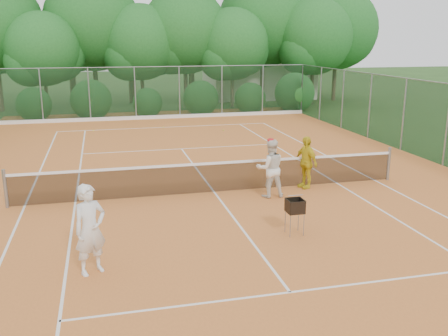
# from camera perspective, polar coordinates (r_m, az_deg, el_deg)

# --- Properties ---
(ground) EXTENTS (120.00, 120.00, 0.00)m
(ground) POSITION_cam_1_polar(r_m,az_deg,el_deg) (15.33, -1.10, -2.88)
(ground) COLOR #224318
(ground) RESTS_ON ground
(clay_court) EXTENTS (18.00, 36.00, 0.02)m
(clay_court) POSITION_cam_1_polar(r_m,az_deg,el_deg) (15.33, -1.10, -2.84)
(clay_court) COLOR orange
(clay_court) RESTS_ON ground
(club_building) EXTENTS (8.00, 5.00, 3.00)m
(club_building) POSITION_cam_1_polar(r_m,az_deg,el_deg) (40.28, 3.94, 10.17)
(club_building) COLOR beige
(club_building) RESTS_ON ground
(tennis_net) EXTENTS (11.97, 0.10, 1.10)m
(tennis_net) POSITION_cam_1_polar(r_m,az_deg,el_deg) (15.18, -1.11, -0.96)
(tennis_net) COLOR gray
(tennis_net) RESTS_ON clay_court
(player_white) EXTENTS (0.81, 0.72, 1.85)m
(player_white) POSITION_cam_1_polar(r_m,az_deg,el_deg) (10.27, -15.05, -6.80)
(player_white) COLOR silver
(player_white) RESTS_ON clay_court
(player_center_grp) EXTENTS (0.89, 0.71, 1.78)m
(player_center_grp) POSITION_cam_1_polar(r_m,az_deg,el_deg) (14.76, 5.31, -0.00)
(player_center_grp) COLOR silver
(player_center_grp) RESTS_ON clay_court
(player_yellow) EXTENTS (0.68, 1.04, 1.65)m
(player_yellow) POSITION_cam_1_polar(r_m,az_deg,el_deg) (15.83, 9.33, 0.66)
(player_yellow) COLOR gold
(player_yellow) RESTS_ON clay_court
(ball_hopper) EXTENTS (0.38, 0.38, 0.88)m
(ball_hopper) POSITION_cam_1_polar(r_m,az_deg,el_deg) (12.05, 8.12, -4.39)
(ball_hopper) COLOR gray
(ball_hopper) RESTS_ON clay_court
(stray_ball_a) EXTENTS (0.07, 0.07, 0.07)m
(stray_ball_a) POSITION_cam_1_polar(r_m,az_deg,el_deg) (26.26, -14.68, 4.16)
(stray_ball_a) COLOR yellow
(stray_ball_a) RESTS_ON clay_court
(stray_ball_b) EXTENTS (0.07, 0.07, 0.07)m
(stray_ball_b) POSITION_cam_1_polar(r_m,az_deg,el_deg) (26.60, -6.93, 4.66)
(stray_ball_b) COLOR gold
(stray_ball_b) RESTS_ON clay_court
(stray_ball_c) EXTENTS (0.07, 0.07, 0.07)m
(stray_ball_c) POSITION_cam_1_polar(r_m,az_deg,el_deg) (25.49, -0.04, 4.33)
(stray_ball_c) COLOR gold
(stray_ball_c) RESTS_ON clay_court
(court_markings) EXTENTS (11.03, 23.83, 0.01)m
(court_markings) POSITION_cam_1_polar(r_m,az_deg,el_deg) (15.32, -1.10, -2.80)
(court_markings) COLOR white
(court_markings) RESTS_ON clay_court
(fence_back) EXTENTS (18.07, 0.07, 3.00)m
(fence_back) POSITION_cam_1_polar(r_m,az_deg,el_deg) (29.60, -7.60, 8.51)
(fence_back) COLOR #19381E
(fence_back) RESTS_ON clay_court
(tropical_treeline) EXTENTS (32.10, 8.49, 15.03)m
(tropical_treeline) POSITION_cam_1_polar(r_m,az_deg,el_deg) (34.80, -6.37, 15.37)
(tropical_treeline) COLOR brown
(tropical_treeline) RESTS_ON ground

